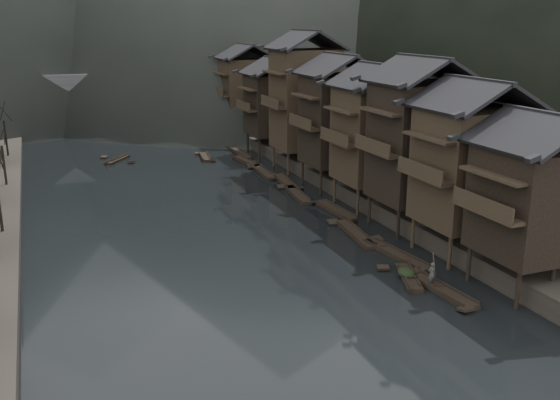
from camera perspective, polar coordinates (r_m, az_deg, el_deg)
water at (r=44.08m, az=-2.76°, el=-7.37°), size 300.00×300.00×0.00m
right_bank at (r=93.28m, az=9.78°, el=5.66°), size 40.00×200.00×1.80m
stilt_houses at (r=65.94m, az=5.93°, el=8.53°), size 9.00×67.60×16.64m
moored_sampans at (r=71.31m, az=-0.56°, el=2.08°), size 3.13×72.38×0.47m
midriver_boats at (r=88.52m, az=-12.13°, el=4.51°), size 13.75×24.61×0.44m
stone_bridge at (r=111.75m, az=-15.00°, el=9.26°), size 40.00×6.00×9.00m
hero_sampan at (r=45.03m, az=11.72°, el=-6.90°), size 2.73×5.14×0.44m
cargo_heap at (r=44.94m, az=11.51°, el=-6.14°), size 1.14×1.49×0.68m
boatman at (r=43.71m, az=13.73°, el=-6.27°), size 0.62×0.43×1.63m
bamboo_pole at (r=42.93m, az=14.18°, el=-3.08°), size 2.07×2.18×3.48m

